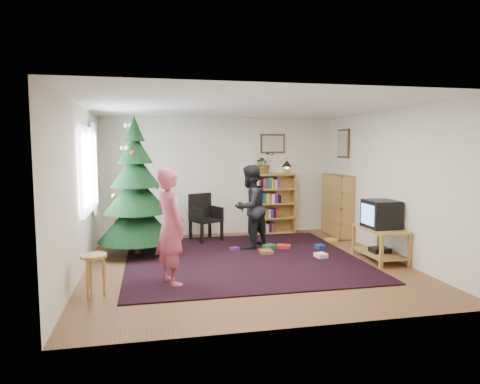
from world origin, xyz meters
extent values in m
plane|color=brown|center=(0.00, 0.00, 0.00)|extent=(5.00, 5.00, 0.00)
plane|color=white|center=(0.00, 0.00, 2.50)|extent=(5.00, 5.00, 0.00)
cube|color=silver|center=(0.00, 2.50, 1.25)|extent=(5.00, 0.02, 2.50)
cube|color=silver|center=(0.00, -2.50, 1.25)|extent=(5.00, 0.02, 2.50)
cube|color=silver|center=(-2.50, 0.00, 1.25)|extent=(0.02, 5.00, 2.50)
cube|color=silver|center=(2.50, 0.00, 1.25)|extent=(0.02, 5.00, 2.50)
cube|color=black|center=(0.00, 0.30, 0.01)|extent=(3.80, 3.60, 0.02)
cube|color=silver|center=(-2.47, 0.60, 1.50)|extent=(0.04, 1.20, 1.40)
cube|color=silver|center=(-2.43, 1.30, 1.50)|extent=(0.06, 0.35, 1.60)
cube|color=#4C3319|center=(1.15, 2.48, 1.95)|extent=(0.55, 0.03, 0.42)
cube|color=beige|center=(1.15, 2.48, 1.95)|extent=(0.47, 0.01, 0.34)
cube|color=#4C3319|center=(2.48, 1.75, 1.95)|extent=(0.03, 0.50, 0.60)
cube|color=beige|center=(2.48, 1.75, 1.95)|extent=(0.01, 0.42, 0.52)
cylinder|color=#3F2816|center=(-1.73, 0.97, 0.13)|extent=(0.13, 0.13, 0.26)
cone|color=black|center=(-1.73, 0.97, 0.63)|extent=(1.32, 1.32, 0.75)
cone|color=black|center=(-1.73, 0.97, 1.08)|extent=(1.11, 1.11, 0.66)
cone|color=black|center=(-1.73, 0.97, 1.49)|extent=(0.85, 0.85, 0.59)
cone|color=black|center=(-1.73, 0.97, 1.86)|extent=(0.60, 0.60, 0.51)
cone|color=black|center=(-1.73, 0.97, 2.19)|extent=(0.34, 0.34, 0.43)
cube|color=#A5743B|center=(1.13, 2.34, 0.65)|extent=(0.95, 0.30, 1.30)
cube|color=#A5743B|center=(1.13, 2.34, 1.29)|extent=(0.95, 0.30, 0.03)
cube|color=#A5743B|center=(2.34, 1.68, 0.65)|extent=(0.30, 0.95, 1.30)
cube|color=#A5743B|center=(2.34, 1.68, 1.29)|extent=(0.30, 0.95, 0.03)
cube|color=#A5743B|center=(2.22, -0.25, 0.53)|extent=(0.54, 0.98, 0.04)
cube|color=#A5743B|center=(1.98, -0.71, 0.26)|extent=(0.05, 0.05, 0.51)
cube|color=#A5743B|center=(2.46, -0.71, 0.26)|extent=(0.05, 0.05, 0.51)
cube|color=#A5743B|center=(1.98, 0.21, 0.26)|extent=(0.05, 0.05, 0.51)
cube|color=#A5743B|center=(2.46, 0.21, 0.26)|extent=(0.05, 0.05, 0.51)
cube|color=#A5743B|center=(2.22, -0.25, 0.12)|extent=(0.50, 0.94, 0.03)
cube|color=black|center=(2.22, -0.25, 0.17)|extent=(0.30, 0.25, 0.08)
cube|color=black|center=(2.22, -0.25, 0.78)|extent=(0.48, 0.53, 0.46)
cube|color=#569EEA|center=(1.98, -0.25, 0.78)|extent=(0.01, 0.41, 0.33)
cube|color=black|center=(-0.41, 1.82, 0.42)|extent=(0.68, 0.68, 0.05)
cube|color=black|center=(-0.41, 2.06, 0.68)|extent=(0.49, 0.25, 0.52)
cube|color=black|center=(-0.64, 1.60, 0.21)|extent=(0.07, 0.07, 0.42)
cube|color=black|center=(-0.19, 1.60, 0.21)|extent=(0.07, 0.07, 0.42)
cube|color=black|center=(-0.64, 2.05, 0.21)|extent=(0.07, 0.07, 0.42)
cube|color=black|center=(-0.19, 2.05, 0.21)|extent=(0.07, 0.07, 0.42)
cylinder|color=#A5743B|center=(-2.20, -1.10, 0.53)|extent=(0.33, 0.33, 0.04)
cylinder|color=#A5743B|center=(-2.08, -1.10, 0.25)|extent=(0.04, 0.04, 0.51)
cylinder|color=#A5743B|center=(-2.26, -1.00, 0.25)|extent=(0.04, 0.04, 0.51)
cylinder|color=#A5743B|center=(-2.26, -1.20, 0.25)|extent=(0.04, 0.04, 0.51)
imported|color=#CE526D|center=(-1.23, -0.79, 0.80)|extent=(0.59, 0.69, 1.60)
imported|color=black|center=(0.30, 1.02, 0.78)|extent=(0.96, 0.93, 1.55)
imported|color=gray|center=(0.93, 2.34, 1.53)|extent=(0.46, 0.42, 0.45)
cylinder|color=#A57F33|center=(1.43, 2.34, 1.35)|extent=(0.09, 0.09, 0.09)
sphere|color=#FFD88C|center=(1.43, 2.34, 1.45)|extent=(0.09, 0.09, 0.09)
cone|color=black|center=(1.43, 2.34, 1.52)|extent=(0.22, 0.22, 0.15)
cube|color=#A51E19|center=(0.91, 0.87, 0.04)|extent=(0.20, 0.20, 0.08)
cube|color=navy|center=(1.54, 0.66, 0.04)|extent=(0.20, 0.20, 0.08)
cube|color=#1E592D|center=(0.64, 0.87, 0.04)|extent=(0.20, 0.20, 0.08)
cube|color=gold|center=(2.01, 1.23, 0.04)|extent=(0.20, 0.20, 0.08)
cube|color=brown|center=(0.47, 0.53, 0.04)|extent=(0.20, 0.20, 0.08)
cube|color=beige|center=(1.31, 0.07, 0.04)|extent=(0.20, 0.20, 0.08)
cube|color=#4C1959|center=(-0.03, 0.81, 0.04)|extent=(0.20, 0.20, 0.08)
camera|label=1|loc=(-1.48, -6.57, 1.87)|focal=32.00mm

